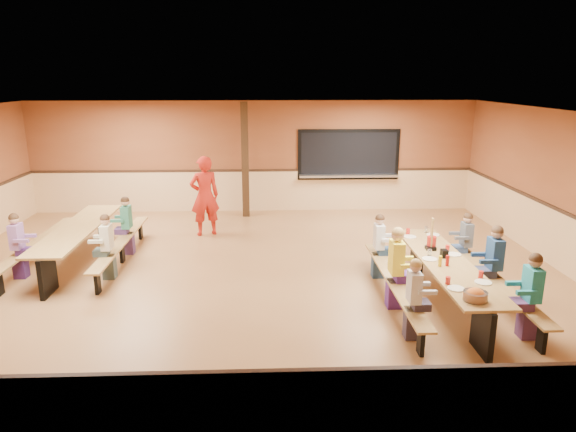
{
  "coord_description": "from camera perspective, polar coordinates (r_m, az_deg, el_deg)",
  "views": [
    {
      "loc": [
        0.38,
        -8.9,
        3.61
      ],
      "look_at": [
        0.75,
        0.11,
        1.15
      ],
      "focal_mm": 32.0,
      "sensor_mm": 36.0,
      "label": 1
    }
  ],
  "objects": [
    {
      "name": "ground",
      "position": [
        9.61,
        -4.45,
        -6.86
      ],
      "size": [
        12.0,
        12.0,
        0.0
      ],
      "primitive_type": "plane",
      "color": "brown",
      "rests_on": "ground"
    },
    {
      "name": "room_envelope",
      "position": [
        9.37,
        -4.54,
        -2.95
      ],
      "size": [
        12.04,
        10.04,
        3.02
      ],
      "color": "brown",
      "rests_on": "ground"
    },
    {
      "name": "kitchen_pass_through",
      "position": [
        14.19,
        6.75,
        6.55
      ],
      "size": [
        2.78,
        0.28,
        1.38
      ],
      "color": "black",
      "rests_on": "ground"
    },
    {
      "name": "structural_post",
      "position": [
        13.48,
        -4.79,
        6.19
      ],
      "size": [
        0.18,
        0.18,
        3.0
      ],
      "primitive_type": "cube",
      "color": "black",
      "rests_on": "ground"
    },
    {
      "name": "cafeteria_table_main",
      "position": [
        8.72,
        17.03,
        -6.16
      ],
      "size": [
        1.91,
        3.7,
        0.74
      ],
      "color": "olive",
      "rests_on": "ground"
    },
    {
      "name": "cafeteria_table_second",
      "position": [
        10.98,
        -22.24,
        -2.23
      ],
      "size": [
        1.91,
        3.7,
        0.74
      ],
      "color": "olive",
      "rests_on": "ground"
    },
    {
      "name": "seated_child_white_left",
      "position": [
        7.49,
        13.76,
        -9.03
      ],
      "size": [
        0.35,
        0.29,
        1.17
      ],
      "primitive_type": null,
      "color": "silver",
      "rests_on": "ground"
    },
    {
      "name": "seated_adult_yellow",
      "position": [
        8.37,
        11.9,
        -5.73
      ],
      "size": [
        0.42,
        0.34,
        1.32
      ],
      "primitive_type": null,
      "color": "#FFF238",
      "rests_on": "ground"
    },
    {
      "name": "seated_child_grey_left",
      "position": [
        9.57,
        10.04,
        -3.36
      ],
      "size": [
        0.36,
        0.29,
        1.19
      ],
      "primitive_type": null,
      "color": "silver",
      "rests_on": "ground"
    },
    {
      "name": "seated_child_teal_right",
      "position": [
        8.04,
        25.37,
        -8.11
      ],
      "size": [
        0.39,
        0.32,
        1.25
      ],
      "primitive_type": null,
      "color": "teal",
      "rests_on": "ground"
    },
    {
      "name": "seated_child_navy_right",
      "position": [
        9.05,
        21.89,
        -5.04
      ],
      "size": [
        0.41,
        0.33,
        1.28
      ],
      "primitive_type": null,
      "color": "navy",
      "rests_on": "ground"
    },
    {
      "name": "seated_child_char_right",
      "position": [
        10.11,
        19.13,
        -3.0
      ],
      "size": [
        0.35,
        0.29,
        1.17
      ],
      "primitive_type": null,
      "color": "#50555B",
      "rests_on": "ground"
    },
    {
      "name": "seated_child_purple_sec",
      "position": [
        10.61,
        -27.82,
        -3.01
      ],
      "size": [
        0.37,
        0.3,
        1.21
      ],
      "primitive_type": null,
      "color": "#8A5D9A",
      "rests_on": "ground"
    },
    {
      "name": "seated_child_green_sec",
      "position": [
        11.18,
        -17.44,
        -1.06
      ],
      "size": [
        0.37,
        0.3,
        1.21
      ],
      "primitive_type": null,
      "color": "#347C62",
      "rests_on": "ground"
    },
    {
      "name": "seated_child_tan_sec",
      "position": [
        9.93,
        -19.42,
        -3.29
      ],
      "size": [
        0.37,
        0.3,
        1.2
      ],
      "primitive_type": null,
      "color": "beige",
      "rests_on": "ground"
    },
    {
      "name": "standing_woman",
      "position": [
        12.04,
        -9.24,
        2.22
      ],
      "size": [
        0.79,
        0.65,
        1.87
      ],
      "primitive_type": "imported",
      "rotation": [
        0.0,
        0.0,
        3.49
      ],
      "color": "#B31F14",
      "rests_on": "ground"
    },
    {
      "name": "punch_pitcher",
      "position": [
        9.16,
        15.66,
        -2.86
      ],
      "size": [
        0.16,
        0.16,
        0.22
      ],
      "primitive_type": "cylinder",
      "color": "red",
      "rests_on": "cafeteria_table_main"
    },
    {
      "name": "chip_bowl",
      "position": [
        7.29,
        20.1,
        -8.25
      ],
      "size": [
        0.32,
        0.32,
        0.15
      ],
      "primitive_type": null,
      "color": "orange",
      "rests_on": "cafeteria_table_main"
    },
    {
      "name": "napkin_dispenser",
      "position": [
        8.8,
        16.97,
        -4.01
      ],
      "size": [
        0.1,
        0.14,
        0.13
      ],
      "primitive_type": "cube",
      "color": "black",
      "rests_on": "cafeteria_table_main"
    },
    {
      "name": "condiment_mustard",
      "position": [
        8.38,
        16.55,
        -4.82
      ],
      "size": [
        0.06,
        0.06,
        0.17
      ],
      "primitive_type": "cylinder",
      "color": "yellow",
      "rests_on": "cafeteria_table_main"
    },
    {
      "name": "condiment_ketchup",
      "position": [
        8.43,
        17.29,
        -4.76
      ],
      "size": [
        0.06,
        0.06,
        0.17
      ],
      "primitive_type": "cylinder",
      "color": "#B2140F",
      "rests_on": "cafeteria_table_main"
    },
    {
      "name": "table_paddle",
      "position": [
        9.1,
        15.61,
        -2.81
      ],
      "size": [
        0.16,
        0.16,
        0.56
      ],
      "color": "black",
      "rests_on": "cafeteria_table_main"
    },
    {
      "name": "place_settings",
      "position": [
        8.63,
        17.17,
        -4.49
      ],
      "size": [
        0.65,
        3.3,
        0.11
      ],
      "primitive_type": null,
      "color": "beige",
      "rests_on": "cafeteria_table_main"
    }
  ]
}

